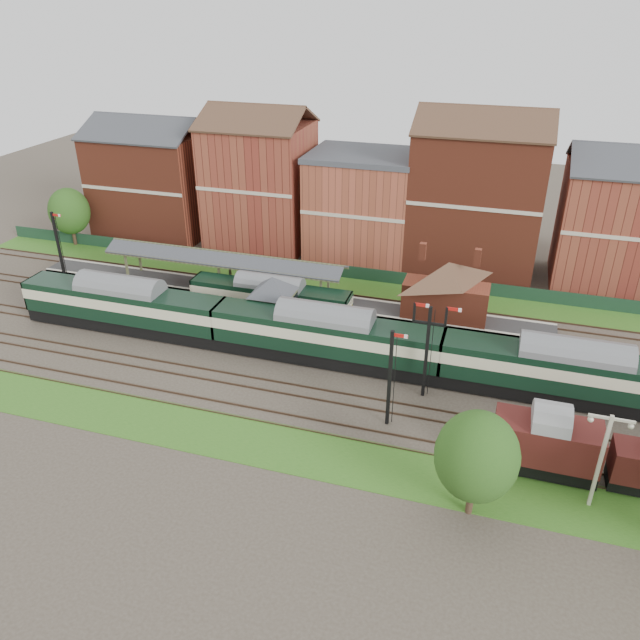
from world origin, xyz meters
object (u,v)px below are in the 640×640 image
(signal_box, at_px, (273,305))
(goods_van_a, at_px, (546,443))
(dmu_train, at_px, (325,335))
(platform_railcar, at_px, (270,297))
(semaphore_bracket, at_px, (428,346))

(signal_box, height_order, goods_van_a, signal_box)
(dmu_train, height_order, platform_railcar, dmu_train)
(signal_box, bearing_deg, goods_van_a, -26.96)
(platform_railcar, bearing_deg, dmu_train, -40.53)
(platform_railcar, bearing_deg, signal_box, -63.62)
(dmu_train, bearing_deg, platform_railcar, 139.47)
(semaphore_bracket, distance_m, platform_railcar, 19.08)
(signal_box, distance_m, semaphore_bracket, 16.16)
(dmu_train, distance_m, platform_railcar, 10.01)
(semaphore_bracket, relative_size, platform_railcar, 0.51)
(goods_van_a, bearing_deg, signal_box, 153.04)
(semaphore_bracket, height_order, dmu_train, semaphore_bracket)
(semaphore_bracket, distance_m, goods_van_a, 11.37)
(signal_box, height_order, platform_railcar, signal_box)
(goods_van_a, bearing_deg, dmu_train, 153.55)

